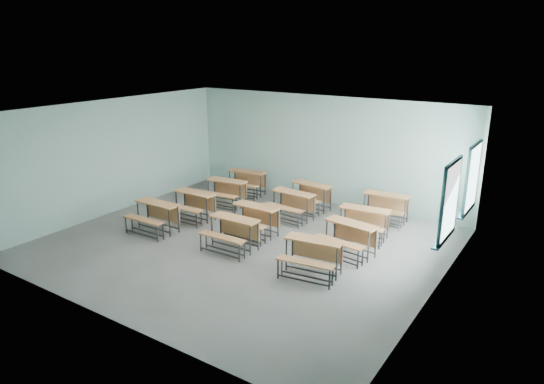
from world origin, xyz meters
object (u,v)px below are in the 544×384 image
at_px(desk_unit_r3c1, 309,193).
at_px(desk_unit_r2c0, 225,189).
at_px(desk_unit_r2c2, 363,219).
at_px(desk_unit_r1c1, 254,216).
at_px(desk_unit_r3c0, 246,179).
at_px(desk_unit_r0c0, 155,213).
at_px(desk_unit_r1c2, 348,234).
at_px(desk_unit_r3c2, 385,204).
at_px(desk_unit_r2c1, 291,201).
at_px(desk_unit_r0c1, 232,229).
at_px(desk_unit_r0c2, 312,252).
at_px(desk_unit_r1c0, 192,202).

bearing_deg(desk_unit_r3c1, desk_unit_r2c0, -147.86).
xyz_separation_m(desk_unit_r2c0, desk_unit_r2c2, (4.45, -0.13, 0.00)).
distance_m(desk_unit_r1c1, desk_unit_r3c1, 2.49).
bearing_deg(desk_unit_r3c0, desk_unit_r2c0, -91.90).
bearing_deg(desk_unit_r0c0, desk_unit_r2c2, 27.89).
distance_m(desk_unit_r1c2, desk_unit_r3c2, 2.52).
xyz_separation_m(desk_unit_r2c2, desk_unit_r3c1, (-2.17, 1.17, 0.00)).
bearing_deg(desk_unit_r2c0, desk_unit_r2c1, -3.89).
height_order(desk_unit_r0c1, desk_unit_r1c1, same).
bearing_deg(desk_unit_r0c0, desk_unit_r0c2, 0.70).
bearing_deg(desk_unit_r3c2, desk_unit_r2c0, -167.02).
xyz_separation_m(desk_unit_r2c0, desk_unit_r3c1, (2.28, 1.04, 0.00)).
relative_size(desk_unit_r0c2, desk_unit_r1c0, 1.08).
distance_m(desk_unit_r0c0, desk_unit_r3c0, 3.81).
bearing_deg(desk_unit_r0c1, desk_unit_r0c2, -3.51).
xyz_separation_m(desk_unit_r0c2, desk_unit_r2c0, (-4.34, 2.54, 0.00)).
xyz_separation_m(desk_unit_r1c0, desk_unit_r2c2, (4.44, 1.29, 0.00)).
bearing_deg(desk_unit_r0c0, desk_unit_r2c1, 47.34).
height_order(desk_unit_r1c2, desk_unit_r2c1, same).
distance_m(desk_unit_r2c0, desk_unit_r2c1, 2.26).
relative_size(desk_unit_r0c0, desk_unit_r0c1, 1.00).
height_order(desk_unit_r0c0, desk_unit_r3c1, same).
distance_m(desk_unit_r0c1, desk_unit_r3c0, 4.26).
distance_m(desk_unit_r1c2, desk_unit_r2c2, 1.11).
bearing_deg(desk_unit_r1c0, desk_unit_r3c0, 92.64).
height_order(desk_unit_r0c1, desk_unit_r1c2, same).
height_order(desk_unit_r1c0, desk_unit_r1c2, same).
relative_size(desk_unit_r1c2, desk_unit_r2c2, 1.01).
xyz_separation_m(desk_unit_r0c0, desk_unit_r1c2, (4.75, 1.39, 0.00)).
xyz_separation_m(desk_unit_r0c1, desk_unit_r2c1, (0.11, 2.50, 0.00)).
relative_size(desk_unit_r0c0, desk_unit_r1c1, 0.99).
distance_m(desk_unit_r3c1, desk_unit_r3c2, 2.20).
bearing_deg(desk_unit_r2c1, desk_unit_r2c2, -1.05).
relative_size(desk_unit_r0c2, desk_unit_r3c2, 1.05).
bearing_deg(desk_unit_r0c2, desk_unit_r0c1, 169.33).
bearing_deg(desk_unit_r1c0, desk_unit_r1c1, -0.41).
distance_m(desk_unit_r0c1, desk_unit_r1c0, 2.37).
bearing_deg(desk_unit_r3c1, desk_unit_r2c2, -20.84).
distance_m(desk_unit_r0c2, desk_unit_r1c2, 1.32).
xyz_separation_m(desk_unit_r0c1, desk_unit_r1c1, (-0.08, 0.99, 0.00)).
bearing_deg(desk_unit_r3c0, desk_unit_r0c0, -98.30).
bearing_deg(desk_unit_r2c1, desk_unit_r0c1, -88.34).
bearing_deg(desk_unit_r1c2, desk_unit_r2c1, 158.15).
xyz_separation_m(desk_unit_r1c1, desk_unit_r3c0, (-2.18, 2.62, 0.00)).
relative_size(desk_unit_r0c1, desk_unit_r3c2, 0.97).
relative_size(desk_unit_r1c0, desk_unit_r1c2, 0.93).
distance_m(desk_unit_r0c1, desk_unit_r1c2, 2.69).
height_order(desk_unit_r1c0, desk_unit_r3c1, same).
relative_size(desk_unit_r1c1, desk_unit_r2c1, 0.97).
bearing_deg(desk_unit_r3c1, desk_unit_r1c0, -125.14).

